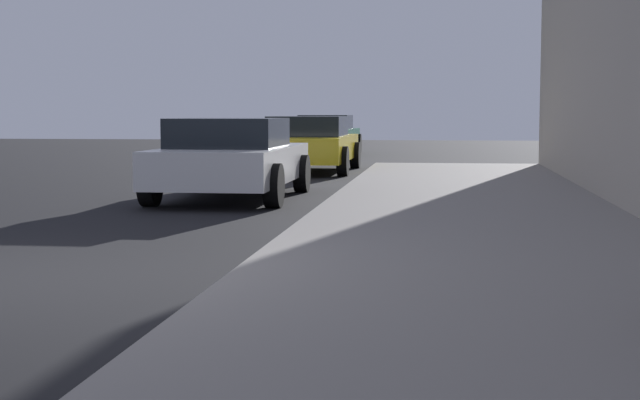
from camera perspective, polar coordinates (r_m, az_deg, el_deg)
sidewalk at (r=7.41m, az=10.23°, el=-4.92°), size 4.00×32.00×0.15m
car_white at (r=15.27m, az=-5.25°, el=2.48°), size 2.04×4.32×1.27m
car_yellow at (r=22.16m, az=-0.64°, el=3.35°), size 2.06×4.58×1.27m
car_green at (r=31.05m, az=0.39°, el=3.88°), size 1.98×4.38×1.27m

